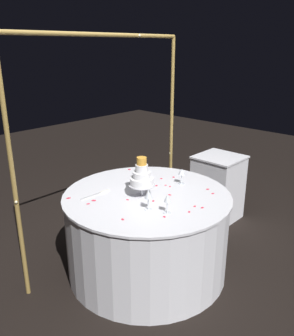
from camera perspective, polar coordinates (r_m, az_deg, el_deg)
The scene contains 29 objects.
ground_plane at distance 3.41m, azimuth 0.00°, elevation -16.00°, with size 12.00×12.00×0.00m, color black.
decorative_arch at distance 3.21m, azimuth -6.62°, elevation 8.00°, with size 1.91×0.06×2.07m.
main_table at distance 3.21m, azimuth 0.00°, elevation -10.47°, with size 1.45×1.45×0.76m.
side_table at distance 4.22m, azimuth 11.39°, elevation -3.12°, with size 0.50×0.50×0.77m.
tiered_cake at distance 2.94m, azimuth -0.87°, elevation -1.47°, with size 0.22×0.22×0.35m.
wine_glass_0 at distance 3.23m, azimuth 5.66°, elevation -0.75°, with size 0.06×0.06×0.15m.
wine_glass_1 at distance 2.71m, azimuth 0.22°, elevation -4.37°, with size 0.06×0.06×0.17m.
wine_glass_2 at distance 2.66m, azimuth 3.31°, elevation -5.14°, with size 0.06×0.06×0.15m.
cake_knife at distance 3.06m, azimuth -8.17°, elevation -4.20°, with size 0.30×0.04×0.01m.
rose_petal_0 at distance 3.02m, azimuth 3.70°, elevation -4.36°, with size 0.03×0.02×0.00m, color #E02D47.
rose_petal_1 at distance 3.42m, azimuth 4.32°, elevation -1.48°, with size 0.03×0.02×0.00m, color #E02D47.
rose_petal_2 at distance 2.89m, azimuth -9.52°, elevation -5.75°, with size 0.03×0.02×0.00m, color #E02D47.
rose_petal_3 at distance 3.63m, azimuth -2.89°, elevation -0.23°, with size 0.04×0.03×0.00m, color #E02D47.
rose_petal_4 at distance 3.03m, azimuth -12.62°, elevation -4.79°, with size 0.04×0.03×0.00m, color #E02D47.
rose_petal_5 at distance 3.20m, azimuth 3.73°, elevation -3.01°, with size 0.02×0.02×0.00m, color #E02D47.
rose_petal_6 at distance 3.10m, azimuth 10.63°, elevation -4.09°, with size 0.03×0.02×0.00m, color #E02D47.
rose_petal_7 at distance 2.84m, azimuth 7.74°, elevation -6.17°, with size 0.03×0.02×0.00m, color #E02D47.
rose_petal_8 at distance 3.22m, azimuth 3.05°, elevation -2.80°, with size 0.02×0.02×0.00m, color #E02D47.
rose_petal_9 at distance 2.93m, azimuth -3.19°, elevation -5.15°, with size 0.03×0.02×0.00m, color #E02D47.
rose_petal_10 at distance 2.62m, azimuth -3.97°, elevation -8.32°, with size 0.03×0.02×0.00m, color #E02D47.
rose_petal_11 at distance 2.95m, azimuth -8.64°, elevation -5.23°, with size 0.04×0.03×0.00m, color #E02D47.
rose_petal_12 at distance 2.65m, azimuth 2.83°, elevation -7.90°, with size 0.03×0.02×0.00m, color #E02D47.
rose_petal_13 at distance 2.82m, azimuth 8.95°, elevation -6.38°, with size 0.03×0.02×0.00m, color #E02D47.
rose_petal_14 at distance 2.90m, azimuth 1.02°, elevation -5.37°, with size 0.03×0.02×0.00m, color #E02D47.
rose_petal_15 at distance 3.18m, azimuth 9.81°, elevation -3.41°, with size 0.03×0.02×0.00m, color #E02D47.
rose_petal_16 at distance 2.74m, azimuth 6.85°, elevation -7.08°, with size 0.03×0.02×0.00m, color #E02D47.
rose_petal_17 at distance 3.38m, azimuth 2.34°, elevation -1.73°, with size 0.03×0.02×0.00m, color #E02D47.
rose_petal_18 at distance 3.21m, azimuth 1.54°, elevation -2.88°, with size 0.03×0.02×0.00m, color #E02D47.
rose_petal_19 at distance 3.17m, azimuth 0.49°, elevation -3.19°, with size 0.03×0.02×0.00m, color #E02D47.
Camera 1 is at (-2.03, -1.90, 1.98)m, focal length 37.57 mm.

